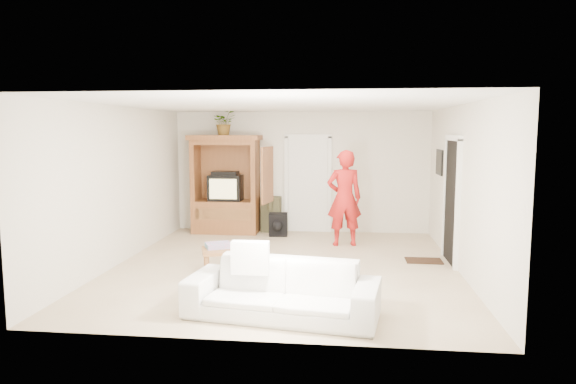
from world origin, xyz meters
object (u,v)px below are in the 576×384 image
object	(u,v)px
sofa	(282,290)
coffee_table	(234,251)
armoire	(227,191)
man	(344,198)

from	to	relation	value
sofa	coffee_table	world-z (taller)	sofa
sofa	coffee_table	distance (m)	2.14
coffee_table	armoire	bearing A→B (deg)	86.80
man	coffee_table	world-z (taller)	man
man	sofa	xyz separation A→B (m)	(-0.71, -3.92, -0.59)
armoire	sofa	world-z (taller)	armoire
armoire	sofa	xyz separation A→B (m)	(1.81, -4.91, -0.58)
man	armoire	bearing A→B (deg)	-32.17
armoire	man	distance (m)	2.71
man	sofa	world-z (taller)	man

